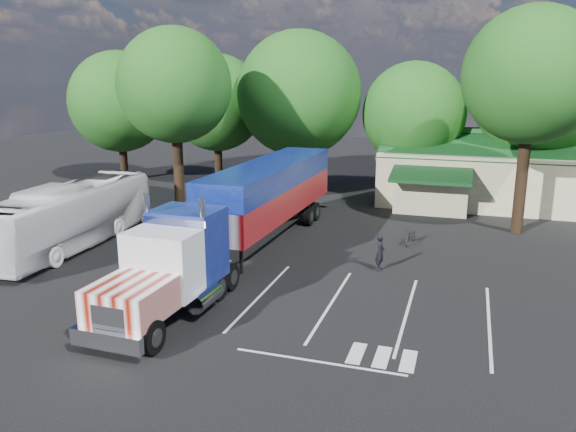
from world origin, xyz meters
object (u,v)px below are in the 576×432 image
(tour_bus, at_px, (71,216))
(silver_sedan, at_px, (451,199))
(woman, at_px, (380,252))
(bicycle, at_px, (411,235))
(semi_truck, at_px, (250,205))

(tour_bus, relative_size, silver_sedan, 2.97)
(tour_bus, height_order, silver_sedan, tour_bus)
(woman, xyz_separation_m, tour_bus, (-17.28, -1.37, 0.88))
(bicycle, height_order, silver_sedan, silver_sedan)
(bicycle, bearing_deg, semi_truck, -141.68)
(woman, distance_m, bicycle, 5.14)
(woman, bearing_deg, semi_truck, 84.27)
(bicycle, bearing_deg, woman, -92.52)
(semi_truck, height_order, woman, semi_truck)
(semi_truck, xyz_separation_m, silver_sedan, (9.94, 14.62, -2.01))
(bicycle, xyz_separation_m, silver_sedan, (1.83, 10.02, 0.21))
(woman, relative_size, bicycle, 0.96)
(semi_truck, bearing_deg, bicycle, 31.04)
(semi_truck, distance_m, woman, 7.34)
(semi_truck, distance_m, tour_bus, 10.37)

